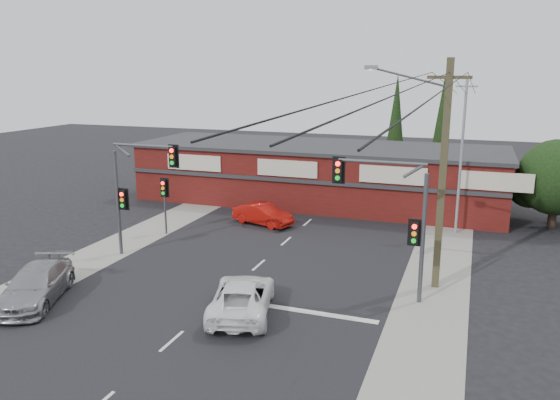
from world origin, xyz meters
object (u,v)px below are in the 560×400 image
(red_sedan, at_px, (263,214))
(utility_pole, at_px, (440,168))
(silver_suv, at_px, (36,285))
(shop_building, at_px, (318,173))
(white_suv, at_px, (242,297))

(red_sedan, relative_size, utility_pole, 0.40)
(silver_suv, relative_size, shop_building, 0.18)
(shop_building, bearing_deg, silver_suv, -106.13)
(silver_suv, bearing_deg, red_sedan, 50.08)
(white_suv, distance_m, shop_building, 19.62)
(silver_suv, bearing_deg, utility_pole, 3.46)
(white_suv, height_order, shop_building, shop_building)
(shop_building, bearing_deg, white_suv, -82.89)
(utility_pole, bearing_deg, shop_building, 123.76)
(white_suv, relative_size, silver_suv, 0.99)
(utility_pole, bearing_deg, white_suv, -142.03)
(silver_suv, xyz_separation_m, red_sedan, (4.64, 14.17, -0.07))
(white_suv, xyz_separation_m, shop_building, (-2.42, 19.41, 1.45))
(red_sedan, height_order, utility_pole, utility_pole)
(white_suv, distance_m, utility_pole, 9.98)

